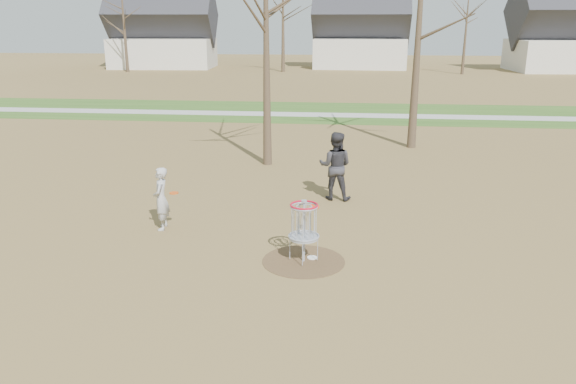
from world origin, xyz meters
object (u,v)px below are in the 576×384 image
object	(u,v)px
player_throwing	(335,166)
disc_grounded	(312,258)
player_standing	(161,199)
disc_golf_basket	(304,222)

from	to	relation	value
player_throwing	disc_grounded	size ratio (longest dim) A/B	9.02
player_throwing	player_standing	bearing A→B (deg)	42.10
player_standing	player_throwing	world-z (taller)	player_throwing
player_standing	player_throwing	size ratio (longest dim) A/B	0.79
player_standing	disc_golf_basket	bearing A→B (deg)	59.35
player_standing	disc_golf_basket	xyz separation A→B (m)	(3.66, -1.62, 0.13)
player_standing	disc_grounded	world-z (taller)	player_standing
player_standing	disc_grounded	bearing A→B (deg)	62.55
player_throwing	disc_grounded	xyz separation A→B (m)	(-0.37, -4.39, -0.97)
player_standing	player_throwing	distance (m)	5.14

